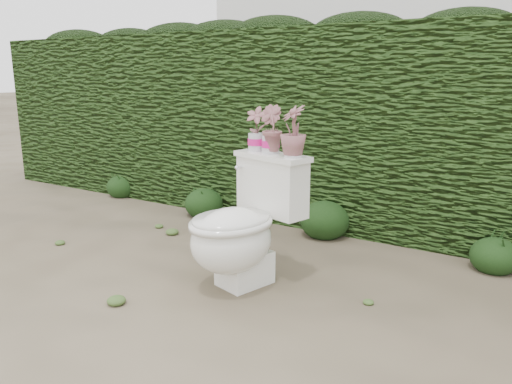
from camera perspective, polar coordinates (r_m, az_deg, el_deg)
The scene contains 11 objects.
ground at distance 3.09m, azimuth 0.62°, elevation -10.35°, with size 60.00×60.00×0.00m, color #817258.
hedge at distance 4.30m, azimuth 11.85°, elevation 7.19°, with size 8.00×1.00×1.60m, color #35591D.
house_wall at distance 8.50m, azimuth 27.15°, elevation 17.12°, with size 8.00×3.50×4.00m, color silver.
toilet at distance 2.95m, azimuth -1.61°, elevation -4.19°, with size 0.63×0.78×0.78m.
potted_plant_left at distance 3.09m, azimuth 0.06°, elevation 7.09°, with size 0.14×0.09×0.26m, color #30621E.
potted_plant_center at distance 2.99m, azimuth 1.70°, elevation 7.03°, with size 0.15×0.12×0.27m, color #30621E.
potted_plant_right at distance 2.86m, azimuth 4.28°, elevation 6.78°, with size 0.16×0.16×0.28m, color #30621E.
liriope_clump_0 at distance 5.35m, azimuth -15.08°, elevation 0.87°, with size 0.31×0.31×0.25m, color #1E3B14.
liriope_clump_1 at distance 4.48m, azimuth -5.98°, elevation -0.97°, with size 0.34×0.34×0.27m, color #1E3B14.
liriope_clump_2 at distance 3.93m, azimuth 7.87°, elevation -2.84°, with size 0.39×0.39×0.31m, color #1E3B14.
liriope_clump_3 at distance 3.59m, azimuth 25.65°, elevation -6.21°, with size 0.31×0.31×0.25m, color #1E3B14.
Camera 1 is at (1.46, -2.42, 1.25)m, focal length 35.00 mm.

